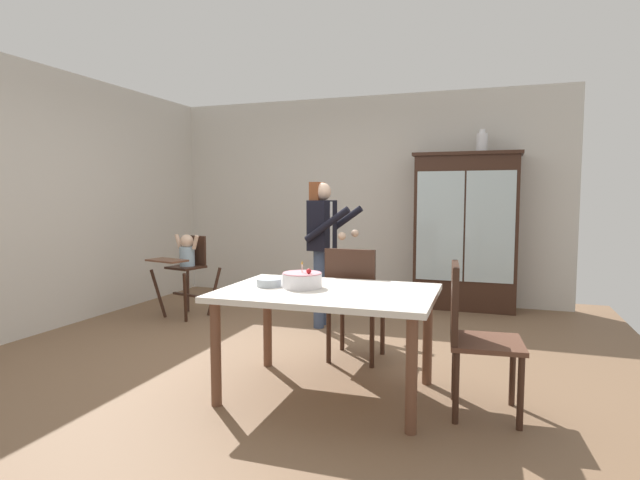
{
  "coord_description": "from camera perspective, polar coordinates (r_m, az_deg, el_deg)",
  "views": [
    {
      "loc": [
        1.71,
        -4.05,
        1.39
      ],
      "look_at": [
        0.08,
        0.7,
        0.95
      ],
      "focal_mm": 28.54,
      "sensor_mm": 36.0,
      "label": 1
    }
  ],
  "objects": [
    {
      "name": "birthday_cake",
      "position": [
        3.6,
        -2.01,
        -4.51
      ],
      "size": [
        0.28,
        0.28,
        0.19
      ],
      "color": "white",
      "rests_on": "dining_table"
    },
    {
      "name": "wall_left",
      "position": [
        5.93,
        -28.14,
        4.03
      ],
      "size": [
        0.06,
        5.32,
        2.7
      ],
      "primitive_type": "cube",
      "color": "beige",
      "rests_on": "ground_plane"
    },
    {
      "name": "china_cabinet",
      "position": [
        6.44,
        15.98,
        0.96
      ],
      "size": [
        1.26,
        0.48,
        1.9
      ],
      "color": "#382116",
      "rests_on": "ground_plane"
    },
    {
      "name": "dining_chair_far_side",
      "position": [
        4.24,
        3.73,
        -6.34
      ],
      "size": [
        0.45,
        0.45,
        0.96
      ],
      "rotation": [
        0.0,
        0.0,
        3.12
      ],
      "color": "#382116",
      "rests_on": "ground_plane"
    },
    {
      "name": "dining_table",
      "position": [
        3.54,
        0.84,
        -7.04
      ],
      "size": [
        1.48,
        1.03,
        0.74
      ],
      "color": "silver",
      "rests_on": "ground_plane"
    },
    {
      "name": "wall_back",
      "position": [
        6.89,
        4.59,
        4.66
      ],
      "size": [
        5.32,
        0.06,
        2.7
      ],
      "primitive_type": "cube",
      "color": "beige",
      "rests_on": "ground_plane"
    },
    {
      "name": "adult_person",
      "position": [
        5.35,
        0.28,
        0.49
      ],
      "size": [
        0.52,
        0.5,
        1.53
      ],
      "rotation": [
        0.0,
        0.0,
        1.5
      ],
      "color": "#3D4C6B",
      "rests_on": "ground_plane"
    },
    {
      "name": "high_chair_with_toddler",
      "position": [
        6.01,
        -14.78,
        -2.19
      ],
      "size": [
        0.7,
        0.78,
        0.95
      ],
      "rotation": [
        0.0,
        0.0,
        -0.25
      ],
      "color": "#382116",
      "rests_on": "ground_plane"
    },
    {
      "name": "ground_plane",
      "position": [
        4.61,
        -3.89,
        -12.56
      ],
      "size": [
        6.24,
        6.24,
        0.0
      ],
      "primitive_type": "plane",
      "color": "brown"
    },
    {
      "name": "ceramic_vase",
      "position": [
        6.45,
        17.7,
        10.41
      ],
      "size": [
        0.13,
        0.13,
        0.27
      ],
      "color": "white",
      "rests_on": "china_cabinet"
    },
    {
      "name": "dining_chair_right_end",
      "position": [
        3.4,
        16.47,
        -9.39
      ],
      "size": [
        0.48,
        0.48,
        0.96
      ],
      "rotation": [
        0.0,
        0.0,
        1.66
      ],
      "color": "#382116",
      "rests_on": "ground_plane"
    },
    {
      "name": "serving_bowl",
      "position": [
        3.67,
        -5.73,
        -4.77
      ],
      "size": [
        0.18,
        0.18,
        0.05
      ],
      "primitive_type": "cylinder",
      "color": "#B2BCC6",
      "rests_on": "dining_table"
    }
  ]
}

